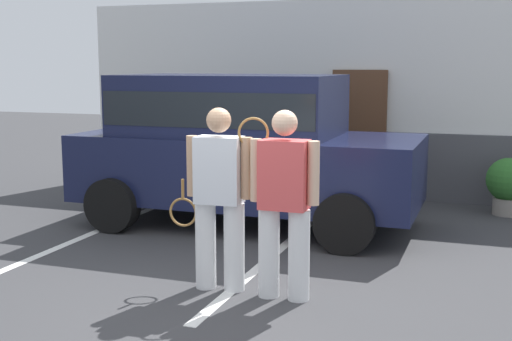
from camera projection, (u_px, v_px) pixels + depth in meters
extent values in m
plane|color=#38383A|center=(222.00, 300.00, 6.31)|extent=(40.00, 40.00, 0.00)
cube|color=silver|center=(81.00, 238.00, 8.55)|extent=(0.12, 4.40, 0.01)
cube|color=silver|center=(271.00, 257.00, 7.71)|extent=(0.12, 4.40, 0.01)
cube|color=white|center=(348.00, 98.00, 11.26)|extent=(9.41, 0.30, 3.24)
cube|color=#4C4C51|center=(344.00, 163.00, 11.24)|extent=(7.91, 0.10, 1.10)
cube|color=brown|center=(359.00, 134.00, 11.06)|extent=(0.90, 0.06, 2.10)
cube|color=#141938|center=(248.00, 167.00, 9.15)|extent=(4.61, 1.92, 0.90)
cube|color=#141938|center=(230.00, 105.00, 9.10)|extent=(2.91, 1.77, 0.80)
cube|color=black|center=(230.00, 106.00, 9.10)|extent=(2.85, 1.79, 0.44)
cylinder|color=black|center=(372.00, 194.00, 9.60)|extent=(0.72, 0.26, 0.72)
cylinder|color=black|center=(345.00, 223.00, 7.83)|extent=(0.72, 0.26, 0.72)
cylinder|color=black|center=(176.00, 181.00, 10.61)|extent=(0.72, 0.26, 0.72)
cylinder|color=black|center=(112.00, 205.00, 8.84)|extent=(0.72, 0.26, 0.72)
cylinder|color=white|center=(234.00, 247.00, 6.53)|extent=(0.20, 0.20, 0.87)
cylinder|color=white|center=(206.00, 245.00, 6.61)|extent=(0.20, 0.20, 0.87)
cube|color=silver|center=(219.00, 170.00, 6.45)|extent=(0.46, 0.30, 0.64)
sphere|color=tan|center=(219.00, 120.00, 6.38)|extent=(0.24, 0.24, 0.24)
cylinder|color=tan|center=(247.00, 168.00, 6.37)|extent=(0.11, 0.11, 0.59)
cylinder|color=tan|center=(192.00, 166.00, 6.52)|extent=(0.11, 0.11, 0.59)
torus|color=olive|center=(183.00, 212.00, 6.68)|extent=(0.37, 0.05, 0.37)
cylinder|color=olive|center=(183.00, 189.00, 6.64)|extent=(0.03, 0.03, 0.20)
cylinder|color=white|center=(299.00, 255.00, 6.26)|extent=(0.20, 0.20, 0.86)
cylinder|color=white|center=(269.00, 252.00, 6.36)|extent=(0.20, 0.20, 0.86)
cube|color=#E04C4C|center=(284.00, 175.00, 6.19)|extent=(0.44, 0.28, 0.64)
sphere|color=beige|center=(285.00, 123.00, 6.12)|extent=(0.24, 0.24, 0.24)
cylinder|color=beige|center=(313.00, 173.00, 6.10)|extent=(0.11, 0.11, 0.59)
cylinder|color=beige|center=(256.00, 170.00, 6.28)|extent=(0.11, 0.11, 0.59)
torus|color=olive|center=(253.00, 133.00, 6.28)|extent=(0.29, 0.11, 0.29)
cylinder|color=olive|center=(253.00, 158.00, 6.32)|extent=(0.03, 0.03, 0.20)
cylinder|color=gray|center=(507.00, 206.00, 9.87)|extent=(0.41, 0.41, 0.25)
sphere|color=#2D6B28|center=(509.00, 180.00, 9.81)|extent=(0.64, 0.64, 0.64)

